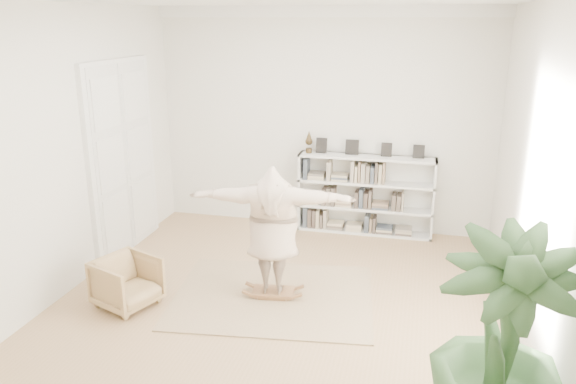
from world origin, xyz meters
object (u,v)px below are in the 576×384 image
object	(u,v)px
bookshelf	(365,195)
person	(273,227)
armchair	(127,282)
rocker_board	(273,292)
houseplant	(501,349)

from	to	relation	value
bookshelf	person	xyz separation A→B (m)	(-0.87, -2.56, 0.31)
armchair	person	distance (m)	1.91
bookshelf	armchair	size ratio (longest dim) A/B	3.21
armchair	person	bearing A→B (deg)	-48.16
rocker_board	bookshelf	bearing A→B (deg)	64.39
person	houseplant	xyz separation A→B (m)	(2.42, -2.15, 0.01)
rocker_board	person	xyz separation A→B (m)	(-0.00, 0.00, 0.88)
houseplant	rocker_board	bearing A→B (deg)	138.35
armchair	houseplant	distance (m)	4.43
armchair	houseplant	world-z (taller)	houseplant
rocker_board	person	world-z (taller)	person
rocker_board	houseplant	distance (m)	3.36
bookshelf	person	world-z (taller)	person
rocker_board	armchair	bearing A→B (deg)	-166.24
bookshelf	armchair	world-z (taller)	bookshelf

